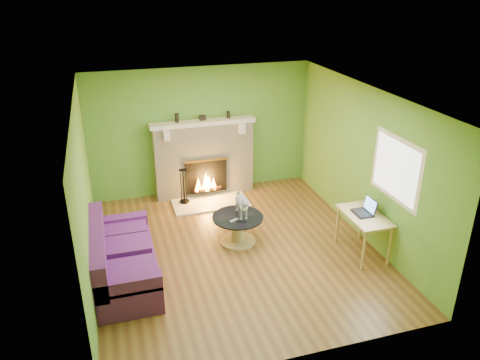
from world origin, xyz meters
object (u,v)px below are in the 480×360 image
object	(u,v)px
coffee_table	(238,227)
cat	(241,204)
sofa	(121,260)
desk	(364,220)

from	to	relation	value
coffee_table	cat	xyz separation A→B (m)	(0.08, 0.05, 0.41)
sofa	desk	xyz separation A→B (m)	(3.81, -0.39, 0.28)
coffee_table	cat	distance (m)	0.42
sofa	desk	size ratio (longest dim) A/B	2.05
coffee_table	sofa	bearing A→B (deg)	-164.96
sofa	cat	distance (m)	2.15
coffee_table	desk	distance (m)	2.09
sofa	cat	size ratio (longest dim) A/B	2.96
coffee_table	cat	size ratio (longest dim) A/B	1.31
sofa	coffee_table	size ratio (longest dim) A/B	2.26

